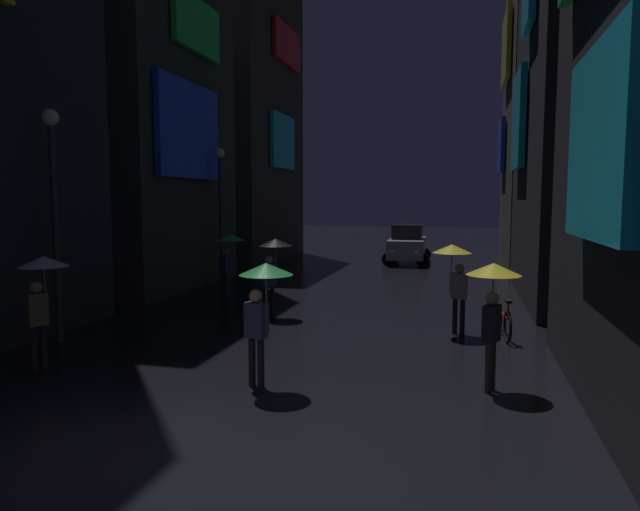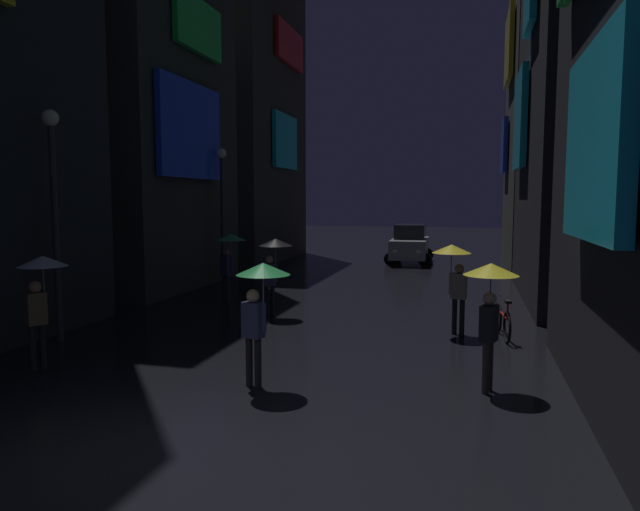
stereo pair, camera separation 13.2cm
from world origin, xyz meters
The scene contains 14 objects.
ground_plane centered at (0.00, 0.00, 0.00)m, with size 120.00×120.00×0.00m, color black.
building_left_mid centered at (-7.48, 12.55, 8.89)m, with size 4.25×7.12×17.80m.
building_left_far centered at (-7.49, 22.18, 7.81)m, with size 4.25×8.36×15.62m.
building_right_far centered at (7.48, 21.73, 9.96)m, with size 4.25×7.46×19.92m.
pedestrian_foreground_left_black centered at (-1.26, 8.45, 1.67)m, with size 0.90×0.90×2.12m.
pedestrian_foreground_right_green centered at (0.45, 2.88, 1.67)m, with size 0.90×0.90×2.12m.
pedestrian_near_crossing_yellow centered at (3.48, 7.61, 1.67)m, with size 0.90×0.90×2.12m.
pedestrian_far_right_yellow centered at (4.16, 3.72, 1.67)m, with size 0.90×0.90×2.12m.
pedestrian_midstreet_centre_green centered at (-3.25, 10.09, 1.67)m, with size 0.90×0.90×2.12m.
pedestrian_midstreet_left_clear centered at (-3.89, 2.90, 1.67)m, with size 0.90×0.90×2.12m.
bicycle_parked_at_storefront centered at (4.60, 7.56, 0.39)m, with size 0.28×1.81×0.96m.
car_distant centered at (0.99, 22.48, 0.93)m, with size 2.34×4.19×1.92m.
streetlamp_left_far centered at (-5.00, 13.49, 3.18)m, with size 0.36×0.36×5.02m.
streetlamp_left_near centered at (-5.00, 4.69, 3.22)m, with size 0.36×0.36×5.10m.
Camera 2 is at (3.79, -5.94, 3.17)m, focal length 32.00 mm.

